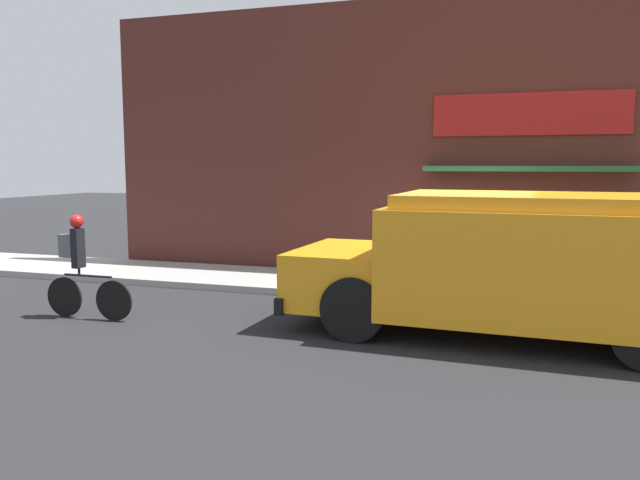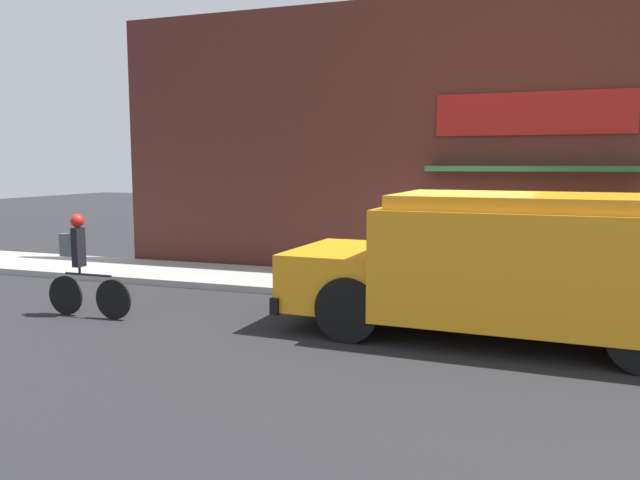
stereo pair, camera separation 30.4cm
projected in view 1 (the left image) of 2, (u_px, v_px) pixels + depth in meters
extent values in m
plane|color=#232326|center=(451.00, 307.00, 10.64)|extent=(70.00, 70.00, 0.00)
cube|color=#999993|center=(458.00, 291.00, 11.69)|extent=(28.00, 2.23, 0.13)
cube|color=#4C231E|center=(468.00, 141.00, 12.56)|extent=(16.08, 0.18, 5.80)
cube|color=maroon|center=(529.00, 114.00, 12.04)|extent=(3.67, 0.05, 0.82)
cube|color=#235633|center=(527.00, 169.00, 11.82)|extent=(3.86, 0.77, 0.10)
cube|color=orange|center=(552.00, 263.00, 8.58)|extent=(4.56, 2.54, 1.52)
cube|color=orange|center=(348.00, 275.00, 9.63)|extent=(1.51, 2.23, 0.83)
cube|color=orange|center=(554.00, 201.00, 8.48)|extent=(4.20, 2.34, 0.19)
cube|color=black|center=(307.00, 292.00, 9.90)|extent=(0.21, 2.32, 0.24)
cube|color=red|center=(473.00, 242.00, 10.33)|extent=(0.04, 0.44, 0.44)
cylinder|color=black|center=(389.00, 283.00, 10.48)|extent=(0.91, 0.30, 0.90)
cylinder|color=black|center=(353.00, 309.00, 8.57)|extent=(0.91, 0.30, 0.90)
cylinder|color=black|center=(630.00, 299.00, 9.23)|extent=(0.91, 0.30, 0.90)
cylinder|color=black|center=(114.00, 301.00, 9.70)|extent=(0.64, 0.04, 0.64)
cylinder|color=black|center=(65.00, 297.00, 9.98)|extent=(0.64, 0.04, 0.64)
cylinder|color=black|center=(88.00, 276.00, 9.80)|extent=(0.88, 0.04, 0.04)
cylinder|color=black|center=(79.00, 271.00, 9.84)|extent=(0.04, 0.04, 0.12)
cube|color=black|center=(78.00, 248.00, 9.80)|extent=(0.12, 0.20, 0.62)
sphere|color=red|center=(77.00, 221.00, 9.75)|extent=(0.21, 0.21, 0.21)
cube|color=#565B60|center=(68.00, 246.00, 9.85)|extent=(0.26, 0.14, 0.36)
cylinder|color=#2D5138|center=(637.00, 275.00, 10.88)|extent=(0.57, 0.57, 0.76)
cylinder|color=black|center=(638.00, 252.00, 10.83)|extent=(0.58, 0.58, 0.04)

